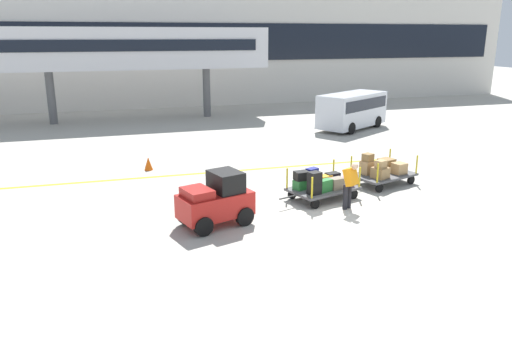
{
  "coord_description": "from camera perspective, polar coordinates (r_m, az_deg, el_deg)",
  "views": [
    {
      "loc": [
        -6.48,
        -12.57,
        5.42
      ],
      "look_at": [
        -1.91,
        2.14,
        1.15
      ],
      "focal_mm": 34.0,
      "sensor_mm": 36.0,
      "label": 1
    }
  ],
  "objects": [
    {
      "name": "ground_plane",
      "position": [
        15.15,
        9.4,
        -5.7
      ],
      "size": [
        120.0,
        120.0,
        0.0
      ],
      "primitive_type": "plane",
      "color": "#B2ADA0"
    },
    {
      "name": "jet_bridge",
      "position": [
        32.57,
        -17.82,
        13.21
      ],
      "size": [
        19.96,
        3.0,
        5.88
      ],
      "color": "silver",
      "rests_on": "ground_plane"
    },
    {
      "name": "safety_cone_near",
      "position": [
        20.51,
        -12.55,
        0.58
      ],
      "size": [
        0.36,
        0.36,
        0.55
      ],
      "primitive_type": "cone",
      "color": "#EA590F",
      "rests_on": "ground_plane"
    },
    {
      "name": "baggage_cart_middle",
      "position": [
        18.66,
        14.65,
        -0.21
      ],
      "size": [
        3.08,
        2.01,
        1.18
      ],
      "color": "#4C4C4F",
      "rests_on": "ground_plane"
    },
    {
      "name": "baggage_tug",
      "position": [
        14.2,
        -4.7,
        -3.76
      ],
      "size": [
        2.33,
        1.73,
        1.58
      ],
      "color": "red",
      "rests_on": "ground_plane"
    },
    {
      "name": "apron_lead_line",
      "position": [
        19.7,
        -6.8,
        -0.59
      ],
      "size": [
        16.48,
        0.58,
        0.01
      ],
      "primitive_type": "cube",
      "rotation": [
        0.0,
        0.0,
        -0.02
      ],
      "color": "yellow",
      "rests_on": "ground_plane"
    },
    {
      "name": "baggage_handler",
      "position": [
        15.67,
        10.98,
        -1.71
      ],
      "size": [
        0.55,
        0.56,
        1.56
      ],
      "color": "black",
      "rests_on": "ground_plane"
    },
    {
      "name": "terminal_building",
      "position": [
        39.11,
        -7.95,
        13.89
      ],
      "size": [
        56.79,
        2.51,
        8.86
      ],
      "color": "beige",
      "rests_on": "ground_plane"
    },
    {
      "name": "shuttle_van",
      "position": [
        29.34,
        11.26,
        6.98
      ],
      "size": [
        5.1,
        4.05,
        2.1
      ],
      "color": "silver",
      "rests_on": "ground_plane"
    },
    {
      "name": "baggage_cart_lead",
      "position": [
        16.54,
        7.71,
        -1.82
      ],
      "size": [
        3.08,
        2.01,
        1.15
      ],
      "color": "#4C4C4F",
      "rests_on": "ground_plane"
    }
  ]
}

